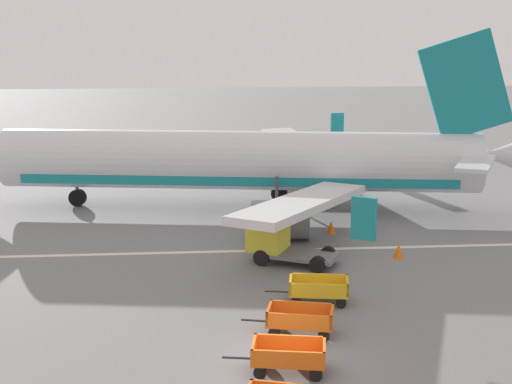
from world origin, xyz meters
The scene contains 9 objects.
ground_plane centered at (0.00, 0.00, 0.00)m, with size 220.00×220.00×0.00m, color slate.
apron_stripe centered at (0.00, 13.29, 0.01)m, with size 120.00×0.36×0.01m, color silver.
airplane centered at (0.76, 22.19, 3.05)m, with size 37.62×30.32×11.34m.
baggage_cart_second_in_row centered at (0.10, -0.56, 0.60)m, with size 3.62×1.81×1.07m.
baggage_cart_third_in_row centered at (0.93, 2.57, 0.60)m, with size 3.62×1.95×1.07m.
baggage_cart_fourth_in_row centered at (2.17, 5.77, 0.60)m, with size 3.62×1.78×1.07m.
service_truck_beside_carts centered at (1.02, 11.45, 1.10)m, with size 4.76×3.65×2.10m.
traffic_cone_near_plane centered at (4.62, 16.34, 0.35)m, with size 0.53×0.53×0.69m, color orange.
traffic_cone_mid_apron centered at (7.23, 11.54, 0.36)m, with size 0.54×0.54×0.71m, color orange.
Camera 1 is at (-2.89, -23.98, 11.78)m, focal length 52.48 mm.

